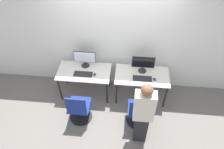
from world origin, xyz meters
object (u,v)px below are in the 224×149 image
monitor_right (143,63)px  mouse_right (155,79)px  keyboard_right (142,79)px  office_chair_right (138,113)px  office_chair_left (79,109)px  keyboard_left (83,74)px  person_right (143,113)px  mouse_left (95,75)px  monitor_left (85,58)px

monitor_right → mouse_right: 0.42m
keyboard_right → office_chair_right: size_ratio=0.46×
office_chair_left → mouse_right: (1.53, 0.65, 0.36)m
keyboard_right → office_chair_right: office_chair_right is taller
keyboard_left → mouse_right: bearing=-0.9°
office_chair_right → person_right: person_right is taller
mouse_left → person_right: person_right is taller
monitor_left → keyboard_right: 1.33m
mouse_left → mouse_right: size_ratio=1.00×
mouse_left → keyboard_right: mouse_left is taller
mouse_left → mouse_right: bearing=-1.1°
mouse_right → person_right: 1.04m
person_right → keyboard_right: bearing=89.8°
office_chair_left → mouse_right: size_ratio=9.74×
keyboard_left → office_chair_right: bearing=-27.7°
office_chair_right → office_chair_left: bearing=-178.6°
office_chair_left → monitor_right: size_ratio=1.79×
mouse_left → mouse_right: (1.29, -0.02, 0.00)m
keyboard_left → person_right: 1.64m
office_chair_left → monitor_right: (1.27, 0.91, 0.57)m
keyboard_left → mouse_left: (0.25, 0.00, 0.01)m
monitor_right → office_chair_right: size_ratio=0.56×
monitor_right → mouse_right: bearing=-43.8°
person_right → office_chair_left: bearing=165.2°
monitor_left → office_chair_right: monitor_left is taller
keyboard_left → keyboard_right: size_ratio=1.00×
monitor_left → monitor_right: 1.28m
monitor_left → mouse_left: bearing=-47.9°
monitor_left → keyboard_left: size_ratio=1.21×
monitor_right → keyboard_right: 0.32m
mouse_left → office_chair_left: size_ratio=0.10×
keyboard_right → monitor_left: bearing=166.8°
keyboard_right → office_chair_right: 0.73m
mouse_left → keyboard_right: 1.03m
monitor_right → person_right: bearing=-90.1°
keyboard_right → mouse_right: mouse_right is taller
office_chair_left → monitor_right: bearing=35.4°
office_chair_left → keyboard_right: office_chair_left is taller
keyboard_left → monitor_right: (1.28, 0.23, 0.21)m
keyboard_left → mouse_right: mouse_right is taller
monitor_right → keyboard_right: bearing=-90.0°
office_chair_left → monitor_right: 1.66m
monitor_left → mouse_right: monitor_left is taller
mouse_left → mouse_right: 1.29m
monitor_right → office_chair_right: monitor_right is taller
monitor_left → office_chair_right: size_ratio=0.56×
mouse_left → mouse_right: same height
keyboard_right → person_right: size_ratio=0.25×
office_chair_right → keyboard_right: bearing=85.8°
monitor_left → office_chair_right: (1.24, -0.93, -0.57)m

